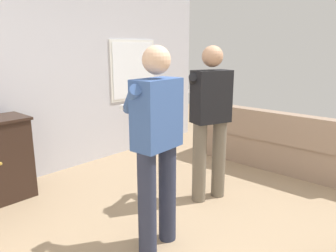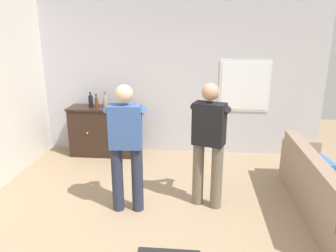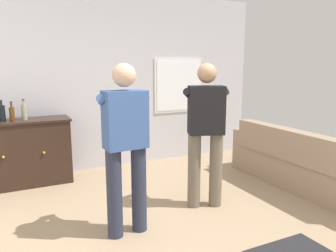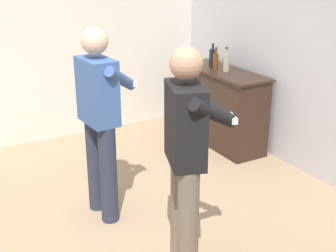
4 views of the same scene
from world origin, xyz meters
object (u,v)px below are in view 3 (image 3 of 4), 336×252
sideboard_cabinet (23,153)px  bottle_wine_green (12,114)px  bottle_spirits_clear (24,112)px  couch (302,167)px  person_standing_left (125,142)px  person_standing_right (206,129)px  bottle_liquor_amber (2,113)px

sideboard_cabinet → bottle_wine_green: (-0.10, -0.05, 0.56)m
sideboard_cabinet → bottle_spirits_clear: bottle_spirits_clear is taller
couch → sideboard_cabinet: 3.81m
bottle_wine_green → bottle_spirits_clear: 0.16m
couch → person_standing_left: bearing=-178.4°
bottle_wine_green → person_standing_left: 2.08m
couch → sideboard_cabinet: (-3.33, 1.83, 0.15)m
bottle_spirits_clear → person_standing_right: person_standing_right is taller
person_standing_left → couch: bearing=1.6°
couch → person_standing_left: size_ratio=1.43×
couch → person_standing_right: 1.58m
bottle_liquor_amber → person_standing_left: bearing=-60.6°
bottle_wine_green → sideboard_cabinet: bearing=25.1°
bottle_wine_green → bottle_liquor_amber: bottle_liquor_amber is taller
bottle_liquor_amber → bottle_spirits_clear: bottle_liquor_amber is taller
couch → person_standing_left: person_standing_left is taller
person_standing_right → person_standing_left: bearing=-168.6°
bottle_liquor_amber → person_standing_left: (1.06, -1.89, -0.10)m
person_standing_right → bottle_spirits_clear: bearing=137.5°
couch → bottle_spirits_clear: (-3.28, 1.83, 0.72)m
couch → person_standing_left: 2.56m
sideboard_cabinet → bottle_liquor_amber: bearing=-177.3°
couch → bottle_liquor_amber: bearing=152.8°
bottle_spirits_clear → person_standing_left: bearing=-67.2°
sideboard_cabinet → bottle_spirits_clear: 0.57m
couch → bottle_wine_green: 3.93m
couch → sideboard_cabinet: size_ratio=1.88×
couch → bottle_spirits_clear: bearing=150.9°
bottle_wine_green → person_standing_right: person_standing_right is taller
sideboard_cabinet → person_standing_right: bearing=-41.8°
bottle_spirits_clear → sideboard_cabinet: bearing=174.3°
couch → person_standing_right: bearing=174.3°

